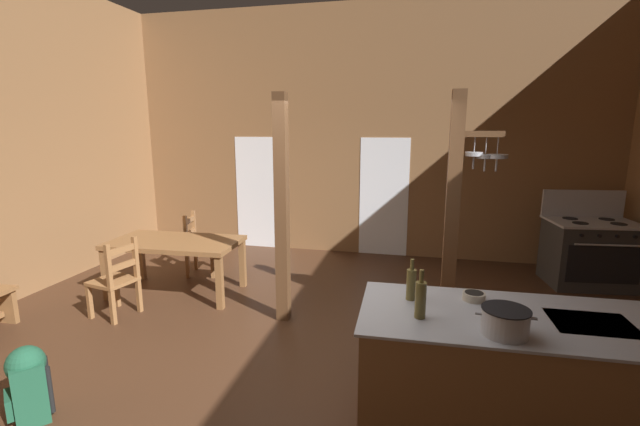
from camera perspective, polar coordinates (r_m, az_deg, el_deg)
The scene contains 16 objects.
ground_plane at distance 4.35m, azimuth -1.85°, elevation -20.11°, with size 8.96×8.36×0.10m, color #422819.
wall_back at distance 7.49m, azimuth 5.68°, elevation 10.60°, with size 8.96×0.14×4.24m, color brown.
glazed_door_back_left at distance 7.96m, azimuth -7.78°, elevation 2.66°, with size 1.00×0.01×2.05m, color white.
glazed_panel_back_right at distance 7.48m, azimuth 8.54°, elevation 2.07°, with size 0.84×0.01×2.05m, color white.
kitchen_island at distance 3.54m, azimuth 24.20°, elevation -19.45°, with size 2.18×1.01×0.93m.
stove_range at distance 7.18m, azimuth 32.40°, elevation -4.44°, with size 1.23×0.93×1.32m.
support_post_with_pot_rack at distance 4.66m, azimuth 17.68°, elevation 0.46°, with size 0.57×0.21×2.59m.
support_post_center at distance 4.81m, azimuth -5.11°, elevation 0.25°, with size 0.14×0.14×2.59m.
dining_table at distance 6.04m, azimuth -18.81°, elevation -4.30°, with size 1.73×0.96×0.74m.
ladderback_chair_near_window at distance 5.63m, azimuth -25.65°, elevation -8.09°, with size 0.52×0.52×0.95m.
ladderback_chair_by_post at distance 6.78m, azimuth -15.82°, elevation -4.18°, with size 0.51×0.51×0.95m.
backpack at distance 4.16m, azimuth -34.52°, elevation -18.06°, with size 0.39×0.39×0.60m.
stockpot_on_counter at distance 3.01m, azimuth 23.56°, elevation -13.17°, with size 0.37×0.30×0.17m.
mixing_bowl_on_counter at distance 3.50m, azimuth 19.91°, elevation -10.44°, with size 0.17×0.17×0.06m.
bottle_tall_on_counter at distance 3.34m, azimuth 12.12°, elevation -9.22°, with size 0.07×0.07×0.32m.
bottle_short_on_counter at distance 3.05m, azimuth 13.31°, elevation -11.12°, with size 0.08×0.08×0.35m.
Camera 1 is at (0.96, -3.58, 2.23)m, focal length 23.89 mm.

